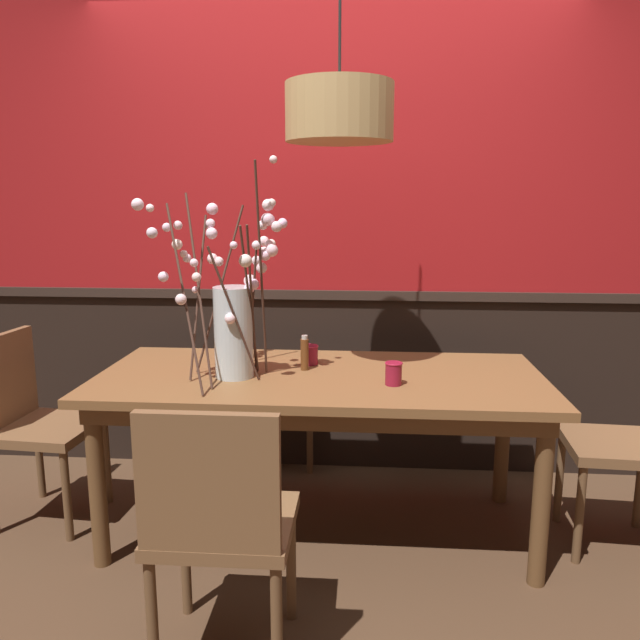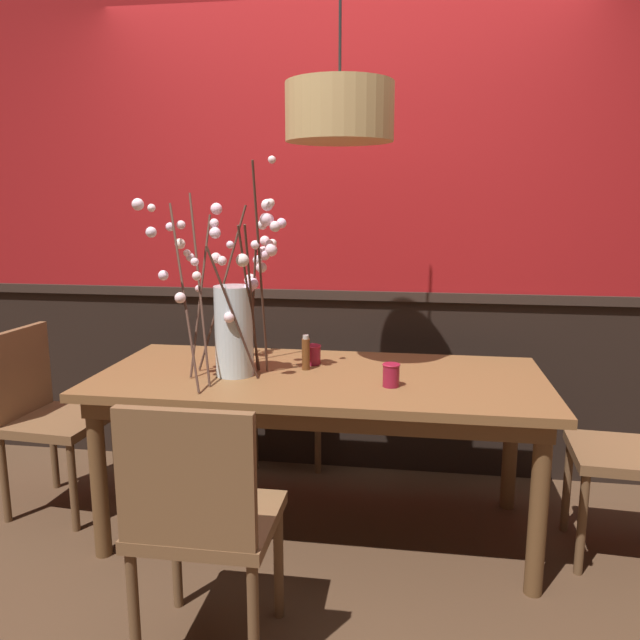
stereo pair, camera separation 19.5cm
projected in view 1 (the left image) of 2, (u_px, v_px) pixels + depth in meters
The scene contains 12 objects.
ground_plane at pixel (320, 529), 2.86m from camera, with size 24.00×24.00×0.00m, color #4C3321.
back_wall at pixel (331, 232), 3.35m from camera, with size 5.35×0.14×2.67m.
dining_table at pixel (320, 392), 2.73m from camera, with size 1.95×0.88×0.74m.
chair_far_side_left at pixel (283, 368), 3.60m from camera, with size 0.43×0.40×0.95m.
chair_head_east_end at pixel (635, 434), 2.63m from camera, with size 0.44×0.44×0.92m.
chair_head_west_end at pixel (33, 416), 2.88m from camera, with size 0.46×0.45×0.89m.
chair_near_side_left at pixel (219, 519), 1.93m from camera, with size 0.45×0.41×0.91m.
vase_with_blossoms at pixel (233, 318), 2.63m from camera, with size 0.58×0.50×0.93m.
candle_holder_nearer_center at pixel (310, 355), 2.87m from camera, with size 0.08×0.08×0.09m.
candle_holder_nearer_edge at pixel (394, 373), 2.55m from camera, with size 0.07×0.07×0.10m.
condiment_bottle at pixel (305, 353), 2.77m from camera, with size 0.04×0.04×0.16m.
pendant_lamp at pixel (339, 113), 2.52m from camera, with size 0.44×0.44×0.93m.
Camera 1 is at (0.20, -2.62, 1.50)m, focal length 34.63 mm.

